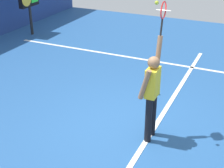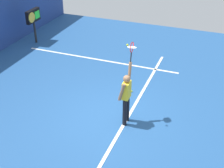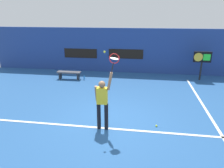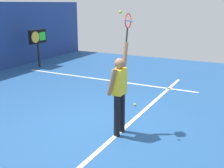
{
  "view_description": "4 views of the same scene",
  "coord_description": "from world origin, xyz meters",
  "px_view_note": "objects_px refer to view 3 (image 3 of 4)",
  "views": [
    {
      "loc": [
        -5.34,
        -2.13,
        3.77
      ],
      "look_at": [
        -0.31,
        0.18,
        1.1
      ],
      "focal_mm": 53.29,
      "sensor_mm": 36.0,
      "label": 1
    },
    {
      "loc": [
        -7.67,
        -2.98,
        6.04
      ],
      "look_at": [
        0.08,
        0.0,
        1.18
      ],
      "focal_mm": 50.25,
      "sensor_mm": 36.0,
      "label": 2
    },
    {
      "loc": [
        1.12,
        -6.68,
        3.71
      ],
      "look_at": [
        0.07,
        0.23,
        1.34
      ],
      "focal_mm": 33.74,
      "sensor_mm": 36.0,
      "label": 3
    },
    {
      "loc": [
        -5.32,
        -3.04,
        2.78
      ],
      "look_at": [
        -0.14,
        -0.36,
        1.12
      ],
      "focal_mm": 45.84,
      "sensor_mm": 36.0,
      "label": 4
    }
  ],
  "objects_px": {
    "scoreboard_clock": "(202,58)",
    "water_bottle": "(84,78)",
    "tennis_player": "(102,101)",
    "spare_ball": "(156,126)",
    "court_bench": "(69,73)",
    "tennis_racket": "(114,60)",
    "tennis_ball": "(105,52)"
  },
  "relations": [
    {
      "from": "scoreboard_clock",
      "to": "spare_ball",
      "type": "xyz_separation_m",
      "value": [
        -2.74,
        -5.83,
        -1.25
      ]
    },
    {
      "from": "tennis_racket",
      "to": "court_bench",
      "type": "relative_size",
      "value": 0.45
    },
    {
      "from": "spare_ball",
      "to": "tennis_racket",
      "type": "bearing_deg",
      "value": -164.62
    },
    {
      "from": "tennis_player",
      "to": "water_bottle",
      "type": "distance_m",
      "value": 5.71
    },
    {
      "from": "court_bench",
      "to": "spare_ball",
      "type": "distance_m",
      "value": 6.84
    },
    {
      "from": "court_bench",
      "to": "tennis_racket",
      "type": "bearing_deg",
      "value": -56.93
    },
    {
      "from": "tennis_racket",
      "to": "tennis_ball",
      "type": "height_order",
      "value": "tennis_ball"
    },
    {
      "from": "tennis_ball",
      "to": "court_bench",
      "type": "relative_size",
      "value": 0.05
    },
    {
      "from": "water_bottle",
      "to": "spare_ball",
      "type": "xyz_separation_m",
      "value": [
        3.92,
        -4.84,
        -0.09
      ]
    },
    {
      "from": "tennis_player",
      "to": "tennis_racket",
      "type": "relative_size",
      "value": 3.19
    },
    {
      "from": "tennis_player",
      "to": "water_bottle",
      "type": "xyz_separation_m",
      "value": [
        -2.12,
        5.23,
        -0.89
      ]
    },
    {
      "from": "tennis_racket",
      "to": "spare_ball",
      "type": "relative_size",
      "value": 9.17
    },
    {
      "from": "tennis_player",
      "to": "tennis_racket",
      "type": "bearing_deg",
      "value": -0.64
    },
    {
      "from": "tennis_player",
      "to": "court_bench",
      "type": "bearing_deg",
      "value": 120.07
    },
    {
      "from": "court_bench",
      "to": "spare_ball",
      "type": "bearing_deg",
      "value": -45.05
    },
    {
      "from": "tennis_racket",
      "to": "water_bottle",
      "type": "bearing_deg",
      "value": 115.54
    },
    {
      "from": "tennis_ball",
      "to": "scoreboard_clock",
      "type": "bearing_deg",
      "value": 54.19
    },
    {
      "from": "tennis_ball",
      "to": "spare_ball",
      "type": "height_order",
      "value": "tennis_ball"
    },
    {
      "from": "tennis_ball",
      "to": "scoreboard_clock",
      "type": "distance_m",
      "value": 7.74
    },
    {
      "from": "tennis_racket",
      "to": "scoreboard_clock",
      "type": "bearing_deg",
      "value": 56.18
    },
    {
      "from": "water_bottle",
      "to": "spare_ball",
      "type": "bearing_deg",
      "value": -50.96
    },
    {
      "from": "water_bottle",
      "to": "spare_ball",
      "type": "distance_m",
      "value": 6.23
    },
    {
      "from": "tennis_player",
      "to": "water_bottle",
      "type": "height_order",
      "value": "tennis_player"
    },
    {
      "from": "tennis_player",
      "to": "spare_ball",
      "type": "distance_m",
      "value": 2.09
    },
    {
      "from": "court_bench",
      "to": "tennis_ball",
      "type": "bearing_deg",
      "value": -59.07
    },
    {
      "from": "court_bench",
      "to": "water_bottle",
      "type": "distance_m",
      "value": 0.93
    },
    {
      "from": "scoreboard_clock",
      "to": "water_bottle",
      "type": "height_order",
      "value": "scoreboard_clock"
    },
    {
      "from": "scoreboard_clock",
      "to": "court_bench",
      "type": "relative_size",
      "value": 1.18
    },
    {
      "from": "tennis_racket",
      "to": "spare_ball",
      "type": "bearing_deg",
      "value": 15.38
    },
    {
      "from": "court_bench",
      "to": "spare_ball",
      "type": "relative_size",
      "value": 20.59
    },
    {
      "from": "spare_ball",
      "to": "tennis_ball",
      "type": "bearing_deg",
      "value": -168.33
    },
    {
      "from": "tennis_ball",
      "to": "water_bottle",
      "type": "distance_m",
      "value": 6.16
    }
  ]
}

